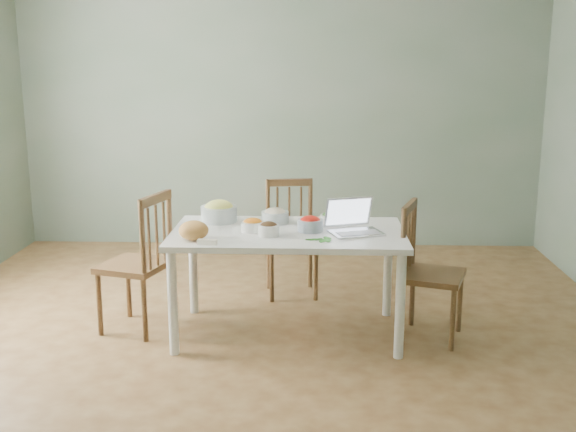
{
  "coord_description": "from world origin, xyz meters",
  "views": [
    {
      "loc": [
        0.33,
        -4.19,
        1.82
      ],
      "look_at": [
        0.16,
        0.2,
        0.81
      ],
      "focal_mm": 43.26,
      "sensor_mm": 36.0,
      "label": 1
    }
  ],
  "objects_px": {
    "chair_left": "(134,262)",
    "laptop": "(357,217)",
    "chair_right": "(433,272)",
    "dining_table": "(288,283)",
    "bread_boule": "(194,230)",
    "bowl_squash": "(219,211)",
    "chair_far": "(292,239)"
  },
  "relations": [
    {
      "from": "chair_far",
      "to": "chair_left",
      "type": "height_order",
      "value": "chair_left"
    },
    {
      "from": "dining_table",
      "to": "bread_boule",
      "type": "bearing_deg",
      "value": -156.73
    },
    {
      "from": "chair_far",
      "to": "chair_left",
      "type": "distance_m",
      "value": 1.28
    },
    {
      "from": "chair_right",
      "to": "chair_far",
      "type": "bearing_deg",
      "value": 67.82
    },
    {
      "from": "chair_far",
      "to": "laptop",
      "type": "xyz_separation_m",
      "value": [
        0.44,
        -0.86,
        0.38
      ]
    },
    {
      "from": "dining_table",
      "to": "bowl_squash",
      "type": "distance_m",
      "value": 0.69
    },
    {
      "from": "chair_far",
      "to": "chair_right",
      "type": "height_order",
      "value": "chair_right"
    },
    {
      "from": "chair_left",
      "to": "bread_boule",
      "type": "height_order",
      "value": "chair_left"
    },
    {
      "from": "chair_left",
      "to": "bowl_squash",
      "type": "bearing_deg",
      "value": 127.28
    },
    {
      "from": "laptop",
      "to": "bowl_squash",
      "type": "bearing_deg",
      "value": 142.31
    },
    {
      "from": "chair_right",
      "to": "bowl_squash",
      "type": "xyz_separation_m",
      "value": [
        -1.43,
        0.28,
        0.33
      ]
    },
    {
      "from": "dining_table",
      "to": "laptop",
      "type": "relative_size",
      "value": 4.74
    },
    {
      "from": "bread_boule",
      "to": "chair_left",
      "type": "bearing_deg",
      "value": 147.86
    },
    {
      "from": "chair_right",
      "to": "laptop",
      "type": "xyz_separation_m",
      "value": [
        -0.51,
        -0.03,
        0.37
      ]
    },
    {
      "from": "dining_table",
      "to": "bowl_squash",
      "type": "height_order",
      "value": "bowl_squash"
    },
    {
      "from": "chair_right",
      "to": "bowl_squash",
      "type": "bearing_deg",
      "value": 97.6
    },
    {
      "from": "dining_table",
      "to": "chair_far",
      "type": "bearing_deg",
      "value": 90.25
    },
    {
      "from": "chair_left",
      "to": "laptop",
      "type": "xyz_separation_m",
      "value": [
        1.48,
        -0.1,
        0.34
      ]
    },
    {
      "from": "bread_boule",
      "to": "laptop",
      "type": "distance_m",
      "value": 1.04
    },
    {
      "from": "chair_right",
      "to": "bowl_squash",
      "type": "height_order",
      "value": "chair_right"
    },
    {
      "from": "chair_far",
      "to": "chair_left",
      "type": "relative_size",
      "value": 0.94
    },
    {
      "from": "dining_table",
      "to": "chair_far",
      "type": "height_order",
      "value": "chair_far"
    },
    {
      "from": "chair_far",
      "to": "laptop",
      "type": "relative_size",
      "value": 2.78
    },
    {
      "from": "chair_right",
      "to": "dining_table",
      "type": "bearing_deg",
      "value": 106.81
    },
    {
      "from": "bowl_squash",
      "to": "chair_left",
      "type": "bearing_deg",
      "value": -159.28
    },
    {
      "from": "bowl_squash",
      "to": "laptop",
      "type": "bearing_deg",
      "value": -18.67
    },
    {
      "from": "bowl_squash",
      "to": "bread_boule",
      "type": "bearing_deg",
      "value": -100.28
    },
    {
      "from": "chair_far",
      "to": "bread_boule",
      "type": "xyz_separation_m",
      "value": [
        -0.57,
        -1.04,
        0.33
      ]
    },
    {
      "from": "chair_left",
      "to": "dining_table",
      "type": "bearing_deg",
      "value": 104.24
    },
    {
      "from": "chair_far",
      "to": "bread_boule",
      "type": "height_order",
      "value": "chair_far"
    },
    {
      "from": "bread_boule",
      "to": "laptop",
      "type": "height_order",
      "value": "laptop"
    },
    {
      "from": "chair_far",
      "to": "bowl_squash",
      "type": "xyz_separation_m",
      "value": [
        -0.48,
        -0.54,
        0.34
      ]
    }
  ]
}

